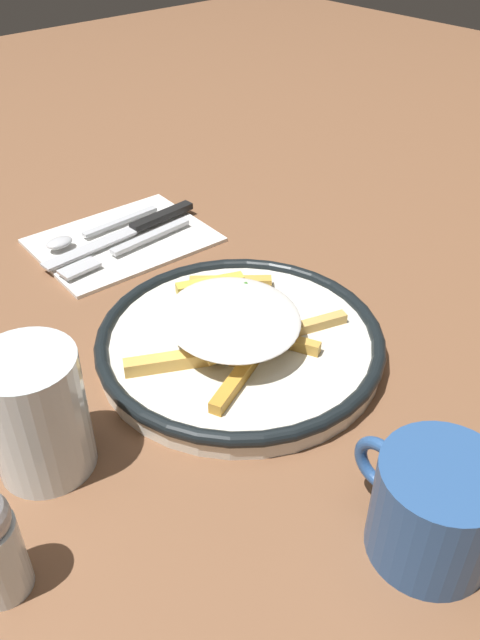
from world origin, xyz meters
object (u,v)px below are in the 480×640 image
napkin (123,239)px  coffee_mug (434,508)px  spoon (84,234)px  plate (240,342)px  knife (135,228)px  water_glass (34,411)px  fork (127,247)px  fries_heap (234,323)px

napkin → coffee_mug: (-0.48, 0.08, 0.03)m
napkin → spoon: spoon is taller
plate → knife: (0.25, -0.05, -0.00)m
spoon → water_glass: 0.34m
knife → plate: bearing=168.0°
fork → water_glass: size_ratio=1.71×
fork → napkin: bearing=-23.1°
napkin → knife: knife is taller
plate → napkin: bearing=-7.8°
spoon → coffee_mug: bearing=175.5°
water_glass → napkin: bearing=-43.5°
fork → water_glass: bearing=134.5°
plate → coffee_mug: (-0.24, 0.04, 0.03)m
napkin → spoon: (0.03, 0.03, 0.01)m
coffee_mug → water_glass: bearing=33.0°
napkin → knife: (0.00, -0.02, 0.01)m
plate → fork: bearing=-5.7°
coffee_mug → fork: bearing=-7.9°
fork → coffee_mug: (-0.45, 0.06, 0.03)m
spoon → coffee_mug: (-0.51, 0.04, 0.03)m
plate → fork: plate is taller
spoon → water_glass: water_glass is taller
water_glass → spoon: bearing=-35.9°
knife → spoon: 0.06m
water_glass → coffee_mug: (-0.24, -0.16, -0.01)m
fork → plate: bearing=174.3°
spoon → coffee_mug: size_ratio=1.40×
coffee_mug → spoon: bearing=-4.5°
fries_heap → water_glass: water_glass is taller
plate → water_glass: bearing=88.7°
fork → knife: size_ratio=0.84×
napkin → coffee_mug: bearing=171.1°
napkin → fork: 0.03m
spoon → knife: bearing=-116.1°
napkin → knife: 0.02m
plate → fork: 0.22m
spoon → coffee_mug: 0.51m
fries_heap → napkin: bearing=-9.4°
fries_heap → coffee_mug: (-0.24, 0.03, 0.00)m
knife → fork: bearing=133.6°
plate → water_glass: size_ratio=2.56×
knife → coffee_mug: (-0.48, 0.09, 0.03)m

